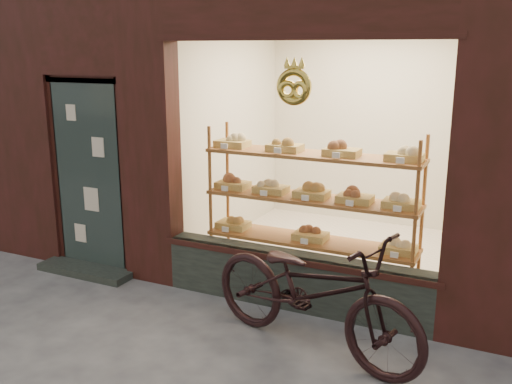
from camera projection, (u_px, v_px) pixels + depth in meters
The scene contains 2 objects.
display_shelf at pixel (311, 211), 5.80m from camera, with size 2.20×0.45×1.70m.
bicycle at pixel (313, 291), 4.70m from camera, with size 0.72×2.06×1.08m, color black.
Camera 1 is at (2.34, -2.73, 2.48)m, focal length 40.00 mm.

